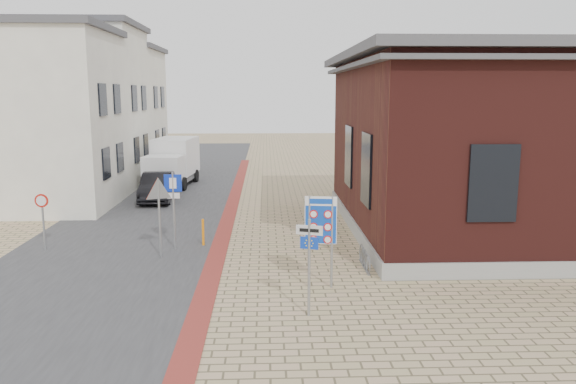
{
  "coord_description": "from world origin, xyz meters",
  "views": [
    {
      "loc": [
        -0.35,
        -14.28,
        5.31
      ],
      "look_at": [
        0.33,
        3.19,
        2.2
      ],
      "focal_mm": 35.0,
      "sensor_mm": 36.0,
      "label": 1
    }
  ],
  "objects_px": {
    "border_sign": "(321,223)",
    "bollard": "(203,232)",
    "essen_sign": "(309,253)",
    "sedan": "(158,187)",
    "parking_sign": "(173,197)",
    "box_truck": "(173,162)"
  },
  "relations": [
    {
      "from": "box_truck",
      "to": "bollard",
      "type": "height_order",
      "value": "box_truck"
    },
    {
      "from": "essen_sign",
      "to": "sedan",
      "type": "bearing_deg",
      "value": 130.24
    },
    {
      "from": "border_sign",
      "to": "parking_sign",
      "type": "xyz_separation_m",
      "value": [
        -4.62,
        4.0,
        0.01
      ]
    },
    {
      "from": "essen_sign",
      "to": "bollard",
      "type": "relative_size",
      "value": 2.48
    },
    {
      "from": "border_sign",
      "to": "box_truck",
      "type": "bearing_deg",
      "value": 119.35
    },
    {
      "from": "sedan",
      "to": "bollard",
      "type": "xyz_separation_m",
      "value": [
        3.18,
        -8.49,
        -0.21
      ]
    },
    {
      "from": "bollard",
      "to": "border_sign",
      "type": "bearing_deg",
      "value": -49.95
    },
    {
      "from": "essen_sign",
      "to": "parking_sign",
      "type": "relative_size",
      "value": 0.89
    },
    {
      "from": "box_truck",
      "to": "bollard",
      "type": "relative_size",
      "value": 5.56
    },
    {
      "from": "border_sign",
      "to": "bollard",
      "type": "distance_m",
      "value": 5.9
    },
    {
      "from": "border_sign",
      "to": "essen_sign",
      "type": "distance_m",
      "value": 2.07
    },
    {
      "from": "sedan",
      "to": "essen_sign",
      "type": "height_order",
      "value": "essen_sign"
    },
    {
      "from": "parking_sign",
      "to": "essen_sign",
      "type": "bearing_deg",
      "value": -55.48
    },
    {
      "from": "sedan",
      "to": "parking_sign",
      "type": "distance_m",
      "value": 9.24
    },
    {
      "from": "border_sign",
      "to": "bollard",
      "type": "bearing_deg",
      "value": 138.01
    },
    {
      "from": "essen_sign",
      "to": "parking_sign",
      "type": "xyz_separation_m",
      "value": [
        -4.15,
        6.0,
        0.27
      ]
    },
    {
      "from": "sedan",
      "to": "essen_sign",
      "type": "distance_m",
      "value": 16.23
    },
    {
      "from": "box_truck",
      "to": "border_sign",
      "type": "distance_m",
      "value": 18.73
    },
    {
      "from": "parking_sign",
      "to": "bollard",
      "type": "xyz_separation_m",
      "value": [
        0.92,
        0.4,
        -1.36
      ]
    },
    {
      "from": "box_truck",
      "to": "bollard",
      "type": "distance_m",
      "value": 13.44
    },
    {
      "from": "essen_sign",
      "to": "bollard",
      "type": "distance_m",
      "value": 7.25
    },
    {
      "from": "parking_sign",
      "to": "sedan",
      "type": "bearing_deg",
      "value": 104.07
    }
  ]
}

